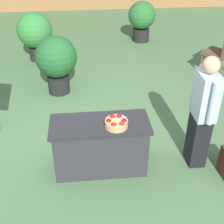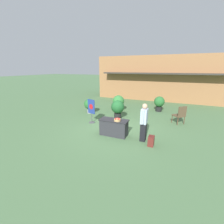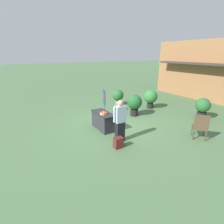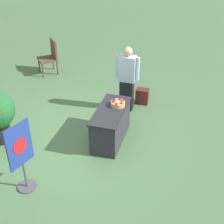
# 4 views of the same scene
# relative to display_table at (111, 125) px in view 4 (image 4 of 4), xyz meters

# --- Properties ---
(ground_plane) EXTENTS (120.00, 120.00, 0.00)m
(ground_plane) POSITION_rel_display_table_xyz_m (-0.26, 0.75, -0.40)
(ground_plane) COLOR #4C7047
(display_table) EXTENTS (1.38, 0.61, 0.80)m
(display_table) POSITION_rel_display_table_xyz_m (0.00, 0.00, 0.00)
(display_table) COLOR #2D2D33
(display_table) RESTS_ON ground_plane
(apple_basket) EXTENTS (0.31, 0.31, 0.13)m
(apple_basket) POSITION_rel_display_table_xyz_m (0.22, -0.10, 0.45)
(apple_basket) COLOR tan
(apple_basket) RESTS_ON display_table
(person_visitor) EXTENTS (0.26, 0.61, 1.72)m
(person_visitor) POSITION_rel_display_table_xyz_m (1.43, -0.01, 0.48)
(person_visitor) COLOR black
(person_visitor) RESTS_ON ground_plane
(backpack) EXTENTS (0.24, 0.34, 0.42)m
(backpack) POSITION_rel_display_table_xyz_m (1.85, -0.35, -0.19)
(backpack) COLOR maroon
(backpack) RESTS_ON ground_plane
(poster_board) EXTENTS (0.53, 0.36, 1.42)m
(poster_board) POSITION_rel_display_table_xyz_m (-1.88, 1.09, 0.37)
(poster_board) COLOR #4C4C51
(poster_board) RESTS_ON ground_plane
(patio_chair) EXTENTS (0.78, 0.78, 1.09)m
(patio_chair) POSITION_rel_display_table_xyz_m (2.97, 2.89, 0.20)
(patio_chair) COLOR brown
(patio_chair) RESTS_ON ground_plane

